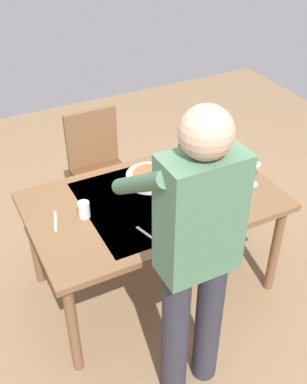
{
  "coord_description": "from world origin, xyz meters",
  "views": [
    {
      "loc": [
        1.04,
        2.05,
        2.43
      ],
      "look_at": [
        0.0,
        0.0,
        0.78
      ],
      "focal_mm": 44.21,
      "sensor_mm": 36.0,
      "label": 1
    }
  ],
  "objects_px": {
    "water_cup_near_right": "(172,158)",
    "dinner_plate_near": "(213,209)",
    "serving_bowl_pasta": "(150,177)",
    "dinner_plate_far": "(216,180)",
    "wine_glass_right": "(255,171)",
    "person_server": "(195,251)",
    "wine_glass_left": "(184,182)",
    "water_cup_near_left": "(84,210)",
    "water_cup_far_left": "(188,215)",
    "wine_bottle": "(183,157)",
    "chair_near": "(98,163)",
    "dining_table": "(153,208)"
  },
  "relations": [
    {
      "from": "water_cup_near_right",
      "to": "dinner_plate_near",
      "type": "height_order",
      "value": "water_cup_near_right"
    },
    {
      "from": "serving_bowl_pasta",
      "to": "dinner_plate_far",
      "type": "bearing_deg",
      "value": 153.73
    },
    {
      "from": "water_cup_near_right",
      "to": "dinner_plate_far",
      "type": "relative_size",
      "value": 0.39
    },
    {
      "from": "dinner_plate_near",
      "to": "wine_glass_right",
      "type": "bearing_deg",
      "value": -163.68
    },
    {
      "from": "person_server",
      "to": "serving_bowl_pasta",
      "type": "relative_size",
      "value": 5.63
    },
    {
      "from": "wine_glass_left",
      "to": "dinner_plate_near",
      "type": "height_order",
      "value": "wine_glass_left"
    },
    {
      "from": "wine_glass_left",
      "to": "water_cup_near_right",
      "type": "height_order",
      "value": "wine_glass_left"
    },
    {
      "from": "wine_glass_left",
      "to": "water_cup_near_left",
      "type": "relative_size",
      "value": 1.54
    },
    {
      "from": "water_cup_near_right",
      "to": "water_cup_far_left",
      "type": "xyz_separation_m",
      "value": [
        0.22,
        0.58,
        0.01
      ]
    },
    {
      "from": "wine_glass_left",
      "to": "water_cup_far_left",
      "type": "relative_size",
      "value": 1.45
    },
    {
      "from": "water_cup_near_left",
      "to": "dinner_plate_far",
      "type": "height_order",
      "value": "water_cup_near_left"
    },
    {
      "from": "wine_glass_left",
      "to": "dinner_plate_far",
      "type": "distance_m",
      "value": 0.29
    },
    {
      "from": "wine_bottle",
      "to": "dinner_plate_near",
      "type": "xyz_separation_m",
      "value": [
        0.05,
        0.44,
        -0.1
      ]
    },
    {
      "from": "wine_glass_right",
      "to": "water_cup_near_right",
      "type": "relative_size",
      "value": 1.69
    },
    {
      "from": "water_cup_far_left",
      "to": "dinner_plate_near",
      "type": "bearing_deg",
      "value": -171.28
    },
    {
      "from": "chair_near",
      "to": "water_cup_far_left",
      "type": "bearing_deg",
      "value": 96.01
    },
    {
      "from": "wine_glass_left",
      "to": "water_cup_near_left",
      "type": "height_order",
      "value": "wine_glass_left"
    },
    {
      "from": "wine_bottle",
      "to": "wine_glass_right",
      "type": "xyz_separation_m",
      "value": [
        -0.32,
        0.33,
        -0.01
      ]
    },
    {
      "from": "water_cup_near_left",
      "to": "serving_bowl_pasta",
      "type": "relative_size",
      "value": 0.33
    },
    {
      "from": "chair_near",
      "to": "serving_bowl_pasta",
      "type": "relative_size",
      "value": 3.03
    },
    {
      "from": "chair_near",
      "to": "water_cup_far_left",
      "type": "relative_size",
      "value": 8.75
    },
    {
      "from": "water_cup_far_left",
      "to": "water_cup_near_left",
      "type": "bearing_deg",
      "value": -31.65
    },
    {
      "from": "water_cup_near_right",
      "to": "person_server",
      "type": "bearing_deg",
      "value": 66.52
    },
    {
      "from": "dinner_plate_near",
      "to": "dinner_plate_far",
      "type": "bearing_deg",
      "value": -125.72
    },
    {
      "from": "water_cup_near_left",
      "to": "dinner_plate_far",
      "type": "xyz_separation_m",
      "value": [
        -0.87,
        0.04,
        -0.04
      ]
    },
    {
      "from": "water_cup_far_left",
      "to": "serving_bowl_pasta",
      "type": "distance_m",
      "value": 0.46
    },
    {
      "from": "person_server",
      "to": "water_cup_far_left",
      "type": "xyz_separation_m",
      "value": [
        -0.23,
        -0.44,
        -0.18
      ]
    },
    {
      "from": "chair_near",
      "to": "wine_glass_right",
      "type": "xyz_separation_m",
      "value": [
        -0.67,
        0.99,
        0.3
      ]
    },
    {
      "from": "wine_glass_left",
      "to": "wine_glass_right",
      "type": "distance_m",
      "value": 0.46
    },
    {
      "from": "wine_glass_left",
      "to": "wine_glass_right",
      "type": "xyz_separation_m",
      "value": [
        -0.45,
        0.09,
        0.0
      ]
    },
    {
      "from": "wine_glass_left",
      "to": "dinner_plate_far",
      "type": "bearing_deg",
      "value": -170.4
    },
    {
      "from": "person_server",
      "to": "water_cup_far_left",
      "type": "height_order",
      "value": "person_server"
    },
    {
      "from": "dining_table",
      "to": "wine_glass_left",
      "type": "bearing_deg",
      "value": 162.44
    },
    {
      "from": "chair_near",
      "to": "water_cup_far_left",
      "type": "height_order",
      "value": "chair_near"
    },
    {
      "from": "chair_near",
      "to": "wine_glass_left",
      "type": "relative_size",
      "value": 6.03
    },
    {
      "from": "chair_near",
      "to": "water_cup_near_left",
      "type": "bearing_deg",
      "value": 64.51
    },
    {
      "from": "person_server",
      "to": "wine_glass_right",
      "type": "distance_m",
      "value": 0.98
    },
    {
      "from": "dinner_plate_near",
      "to": "dinner_plate_far",
      "type": "height_order",
      "value": "same"
    },
    {
      "from": "water_cup_near_left",
      "to": "dinner_plate_near",
      "type": "relative_size",
      "value": 0.43
    },
    {
      "from": "chair_near",
      "to": "serving_bowl_pasta",
      "type": "height_order",
      "value": "chair_near"
    },
    {
      "from": "wine_glass_left",
      "to": "dinner_plate_near",
      "type": "xyz_separation_m",
      "value": [
        -0.09,
        0.2,
        -0.1
      ]
    },
    {
      "from": "dining_table",
      "to": "chair_near",
      "type": "bearing_deg",
      "value": -87.01
    },
    {
      "from": "water_cup_far_left",
      "to": "dinner_plate_near",
      "type": "height_order",
      "value": "water_cup_far_left"
    },
    {
      "from": "water_cup_near_right",
      "to": "dinner_plate_far",
      "type": "distance_m",
      "value": 0.35
    },
    {
      "from": "dining_table",
      "to": "wine_glass_right",
      "type": "bearing_deg",
      "value": 166.68
    },
    {
      "from": "person_server",
      "to": "water_cup_near_right",
      "type": "relative_size",
      "value": 18.93
    },
    {
      "from": "dining_table",
      "to": "person_server",
      "type": "distance_m",
      "value": 0.8
    },
    {
      "from": "person_server",
      "to": "wine_bottle",
      "type": "bearing_deg",
      "value": -117.12
    },
    {
      "from": "wine_bottle",
      "to": "dinner_plate_near",
      "type": "height_order",
      "value": "wine_bottle"
    },
    {
      "from": "dining_table",
      "to": "dinner_plate_far",
      "type": "bearing_deg",
      "value": 178.69
    }
  ]
}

